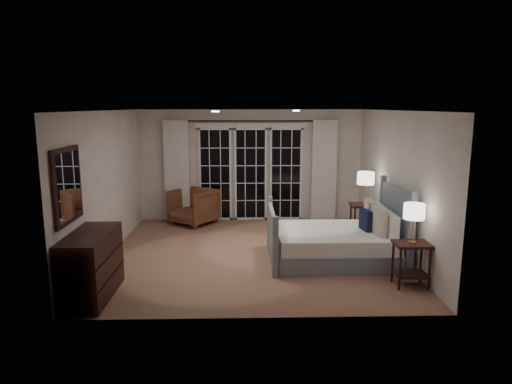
{
  "coord_description": "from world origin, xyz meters",
  "views": [
    {
      "loc": [
        -0.16,
        -7.74,
        2.58
      ],
      "look_at": [
        0.06,
        0.32,
        1.05
      ],
      "focal_mm": 32.0,
      "sensor_mm": 36.0,
      "label": 1
    }
  ],
  "objects_px": {
    "lamp_left": "(414,212)",
    "nightstand_right": "(364,216)",
    "dresser": "(91,265)",
    "bed": "(337,242)",
    "nightstand_left": "(411,258)",
    "lamp_right": "(366,179)",
    "armchair": "(193,207)"
  },
  "relations": [
    {
      "from": "armchair",
      "to": "dresser",
      "type": "relative_size",
      "value": 0.68
    },
    {
      "from": "bed",
      "to": "dresser",
      "type": "distance_m",
      "value": 3.92
    },
    {
      "from": "nightstand_right",
      "to": "lamp_left",
      "type": "bearing_deg",
      "value": -88.92
    },
    {
      "from": "nightstand_right",
      "to": "armchair",
      "type": "bearing_deg",
      "value": 160.91
    },
    {
      "from": "nightstand_right",
      "to": "armchair",
      "type": "height_order",
      "value": "armchair"
    },
    {
      "from": "bed",
      "to": "dresser",
      "type": "height_order",
      "value": "bed"
    },
    {
      "from": "lamp_left",
      "to": "lamp_right",
      "type": "relative_size",
      "value": 0.91
    },
    {
      "from": "bed",
      "to": "lamp_right",
      "type": "xyz_separation_m",
      "value": [
        0.78,
        1.27,
        0.88
      ]
    },
    {
      "from": "bed",
      "to": "nightstand_right",
      "type": "height_order",
      "value": "bed"
    },
    {
      "from": "nightstand_left",
      "to": "lamp_left",
      "type": "height_order",
      "value": "lamp_left"
    },
    {
      "from": "armchair",
      "to": "lamp_left",
      "type": "bearing_deg",
      "value": -9.73
    },
    {
      "from": "nightstand_right",
      "to": "dresser",
      "type": "height_order",
      "value": "dresser"
    },
    {
      "from": "lamp_left",
      "to": "dresser",
      "type": "xyz_separation_m",
      "value": [
        -4.48,
        -0.27,
        -0.65
      ]
    },
    {
      "from": "bed",
      "to": "nightstand_right",
      "type": "distance_m",
      "value": 1.5
    },
    {
      "from": "lamp_left",
      "to": "lamp_right",
      "type": "bearing_deg",
      "value": 91.08
    },
    {
      "from": "lamp_right",
      "to": "armchair",
      "type": "bearing_deg",
      "value": 160.91
    },
    {
      "from": "bed",
      "to": "armchair",
      "type": "bearing_deg",
      "value": 137.37
    },
    {
      "from": "lamp_left",
      "to": "dresser",
      "type": "distance_m",
      "value": 4.53
    },
    {
      "from": "lamp_left",
      "to": "nightstand_right",
      "type": "bearing_deg",
      "value": 91.08
    },
    {
      "from": "lamp_right",
      "to": "armchair",
      "type": "xyz_separation_m",
      "value": [
        -3.48,
        1.2,
        -0.8
      ]
    },
    {
      "from": "nightstand_right",
      "to": "dresser",
      "type": "relative_size",
      "value": 0.54
    },
    {
      "from": "bed",
      "to": "nightstand_left",
      "type": "relative_size",
      "value": 3.27
    },
    {
      "from": "armchair",
      "to": "dresser",
      "type": "height_order",
      "value": "dresser"
    },
    {
      "from": "bed",
      "to": "lamp_right",
      "type": "bearing_deg",
      "value": 58.4
    },
    {
      "from": "armchair",
      "to": "dresser",
      "type": "xyz_separation_m",
      "value": [
        -0.96,
        -3.9,
        0.06
      ]
    },
    {
      "from": "dresser",
      "to": "nightstand_right",
      "type": "bearing_deg",
      "value": 31.32
    },
    {
      "from": "nightstand_left",
      "to": "lamp_right",
      "type": "relative_size",
      "value": 1.03
    },
    {
      "from": "nightstand_right",
      "to": "nightstand_left",
      "type": "bearing_deg",
      "value": -88.92
    },
    {
      "from": "nightstand_left",
      "to": "armchair",
      "type": "xyz_separation_m",
      "value": [
        -3.52,
        3.63,
        -0.03
      ]
    },
    {
      "from": "bed",
      "to": "lamp_left",
      "type": "distance_m",
      "value": 1.63
    },
    {
      "from": "nightstand_left",
      "to": "lamp_right",
      "type": "distance_m",
      "value": 2.55
    },
    {
      "from": "bed",
      "to": "lamp_left",
      "type": "xyz_separation_m",
      "value": [
        0.83,
        -1.16,
        0.79
      ]
    }
  ]
}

